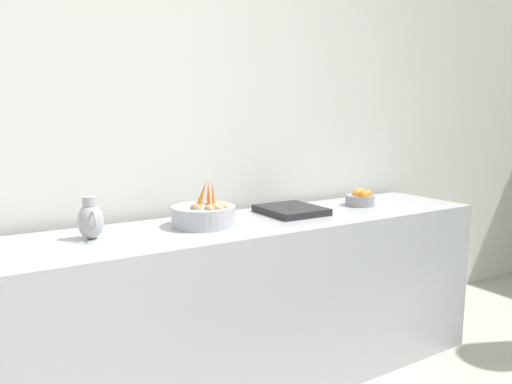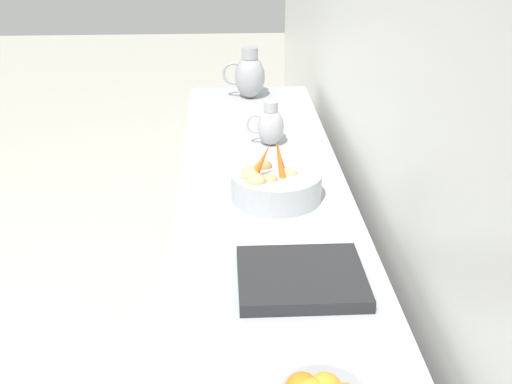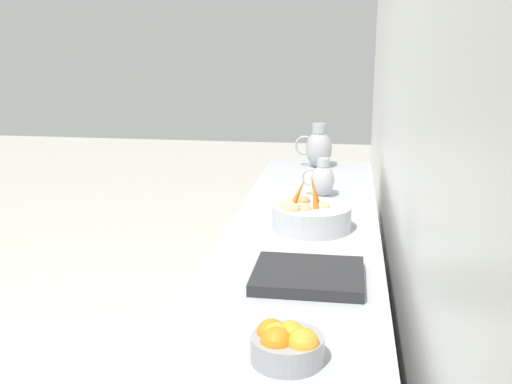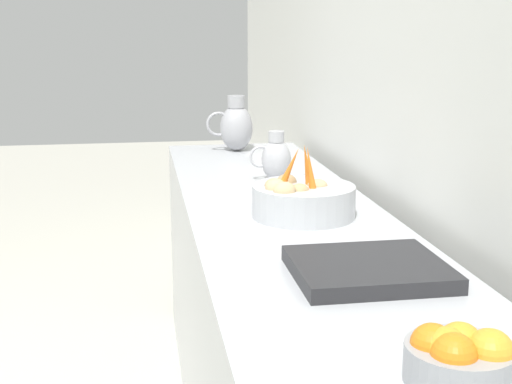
# 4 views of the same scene
# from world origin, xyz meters

# --- Properties ---
(tile_wall_left) EXTENTS (0.10, 7.62, 3.00)m
(tile_wall_left) POSITION_xyz_m (-1.95, 0.53, 1.50)
(tile_wall_left) COLOR silver
(tile_wall_left) RESTS_ON ground_plane
(prep_counter) EXTENTS (0.61, 2.98, 0.89)m
(prep_counter) POSITION_xyz_m (-1.54, 0.03, 0.44)
(prep_counter) COLOR #ADAFB5
(prep_counter) RESTS_ON ground_plane
(vegetable_colander) EXTENTS (0.31, 0.31, 0.23)m
(vegetable_colander) POSITION_xyz_m (-1.57, -0.08, 0.94)
(vegetable_colander) COLOR #ADAFB5
(vegetable_colander) RESTS_ON prep_counter
(metal_pitcher_tall) EXTENTS (0.21, 0.15, 0.25)m
(metal_pitcher_tall) POSITION_xyz_m (-1.53, -1.27, 1.00)
(metal_pitcher_tall) COLOR #939399
(metal_pitcher_tall) RESTS_ON prep_counter
(metal_pitcher_short) EXTENTS (0.16, 0.11, 0.18)m
(metal_pitcher_short) POSITION_xyz_m (-1.59, -0.60, 0.97)
(metal_pitcher_short) COLOR #A3A3A8
(metal_pitcher_short) RESTS_ON prep_counter
(counter_sink_basin) EXTENTS (0.34, 0.30, 0.04)m
(counter_sink_basin) POSITION_xyz_m (-1.60, 0.46, 0.90)
(counter_sink_basin) COLOR #232326
(counter_sink_basin) RESTS_ON prep_counter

